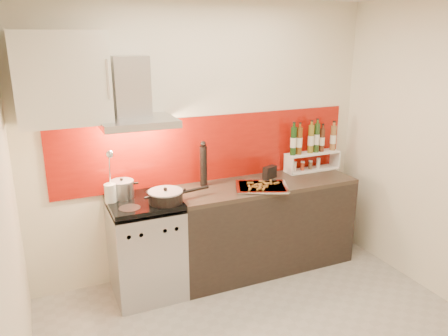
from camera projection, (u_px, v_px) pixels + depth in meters
name	position (u px, v px, depth m)	size (l,w,h in m)	color
back_wall	(205.00, 141.00, 4.20)	(3.40, 0.02, 2.60)	silver
left_wall	(4.00, 226.00, 2.32)	(0.02, 2.80, 2.60)	silver
backsplash	(211.00, 148.00, 4.23)	(3.00, 0.02, 0.64)	#900F07
range_stove	(146.00, 248.00, 3.91)	(0.60, 0.60, 0.91)	#B7B7BA
counter	(264.00, 225.00, 4.38)	(1.80, 0.60, 0.90)	black
range_hood	(134.00, 101.00, 3.66)	(0.62, 0.50, 0.61)	#B7B7BA
upper_cabinet	(62.00, 79.00, 3.37)	(0.70, 0.35, 0.72)	beige
stock_pot	(122.00, 189.00, 3.81)	(0.21, 0.21, 0.18)	#B7B7BA
saute_pan	(166.00, 196.00, 3.70)	(0.57, 0.30, 0.14)	black
utensil_jar	(110.00, 187.00, 3.68)	(0.10, 0.15, 0.48)	silver
pepper_mill	(204.00, 164.00, 4.10)	(0.07, 0.07, 0.44)	black
step_shelf	(312.00, 149.00, 4.56)	(0.61, 0.17, 0.50)	white
caddy_box	(270.00, 173.00, 4.35)	(0.15, 0.06, 0.13)	black
baking_tray	(262.00, 187.00, 4.08)	(0.58, 0.53, 0.03)	silver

